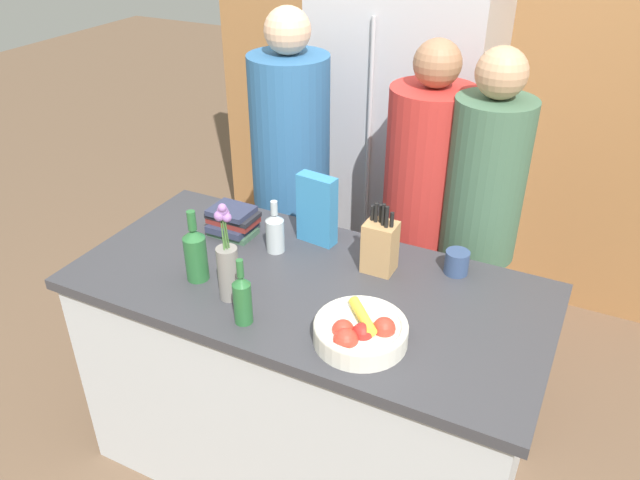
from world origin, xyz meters
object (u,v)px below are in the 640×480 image
(cereal_box, at_px, (317,209))
(person_at_sink, at_px, (291,174))
(person_in_blue, at_px, (424,207))
(bottle_wine, at_px, (196,253))
(flower_vase, at_px, (228,264))
(bottle_vinegar, at_px, (275,232))
(person_in_red_tee, at_px, (479,223))
(knife_block, at_px, (380,246))
(fruit_bowl, at_px, (360,331))
(coffee_mug, at_px, (457,262))
(book_stack, at_px, (233,221))
(refrigerator, at_px, (403,134))
(bottle_oil, at_px, (242,298))

(cereal_box, bearing_deg, person_at_sink, 129.40)
(person_in_blue, bearing_deg, bottle_wine, -139.16)
(flower_vase, height_order, bottle_vinegar, flower_vase)
(person_in_blue, distance_m, person_in_red_tee, 0.27)
(knife_block, relative_size, person_in_red_tee, 0.17)
(fruit_bowl, distance_m, person_in_blue, 0.97)
(bottle_wine, xyz_separation_m, person_in_red_tee, (0.80, 0.82, -0.09))
(fruit_bowl, relative_size, knife_block, 1.07)
(coffee_mug, relative_size, book_stack, 0.62)
(coffee_mug, bearing_deg, bottle_wine, -151.02)
(fruit_bowl, relative_size, bottle_wine, 1.08)
(refrigerator, height_order, flower_vase, refrigerator)
(bottle_wine, distance_m, person_in_red_tee, 1.15)
(flower_vase, xyz_separation_m, coffee_mug, (0.65, 0.49, -0.09))
(fruit_bowl, distance_m, bottle_oil, 0.39)
(bottle_oil, relative_size, person_in_red_tee, 0.14)
(flower_vase, height_order, book_stack, flower_vase)
(coffee_mug, relative_size, bottle_wine, 0.45)
(fruit_bowl, xyz_separation_m, bottle_wine, (-0.66, 0.07, 0.06))
(flower_vase, xyz_separation_m, person_in_red_tee, (0.64, 0.86, -0.12))
(person_in_red_tee, bearing_deg, fruit_bowl, -98.74)
(coffee_mug, bearing_deg, person_at_sink, 156.08)
(book_stack, height_order, person_in_red_tee, person_in_red_tee)
(refrigerator, xyz_separation_m, knife_block, (0.33, -1.15, 0.03))
(cereal_box, xyz_separation_m, bottle_oil, (0.02, -0.56, -0.05))
(refrigerator, relative_size, bottle_oil, 8.38)
(cereal_box, relative_size, book_stack, 1.43)
(refrigerator, xyz_separation_m, cereal_box, (0.04, -1.07, 0.07))
(knife_block, relative_size, flower_vase, 0.76)
(bottle_vinegar, relative_size, person_in_blue, 0.13)
(bottle_oil, bearing_deg, flower_vase, 140.96)
(knife_block, relative_size, person_at_sink, 0.16)
(coffee_mug, height_order, person_in_red_tee, person_in_red_tee)
(bottle_oil, xyz_separation_m, person_in_red_tee, (0.52, 0.96, -0.08))
(person_in_red_tee, bearing_deg, knife_block, -116.61)
(refrigerator, xyz_separation_m, person_in_blue, (0.32, -0.60, -0.07))
(person_at_sink, bearing_deg, cereal_box, -50.12)
(bottle_oil, bearing_deg, person_in_blue, 75.59)
(cereal_box, relative_size, coffee_mug, 2.29)
(bottle_oil, relative_size, bottle_wine, 0.87)
(coffee_mug, height_order, person_in_blue, person_in_blue)
(fruit_bowl, height_order, flower_vase, flower_vase)
(cereal_box, xyz_separation_m, person_in_blue, (0.28, 0.47, -0.14))
(book_stack, bearing_deg, bottle_oil, -53.21)
(person_in_blue, bearing_deg, fruit_bowl, -101.04)
(fruit_bowl, height_order, bottle_vinegar, bottle_vinegar)
(bottle_vinegar, distance_m, bottle_wine, 0.33)
(person_in_red_tee, bearing_deg, person_in_blue, 165.06)
(refrigerator, height_order, book_stack, refrigerator)
(flower_vase, relative_size, bottle_oil, 1.54)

